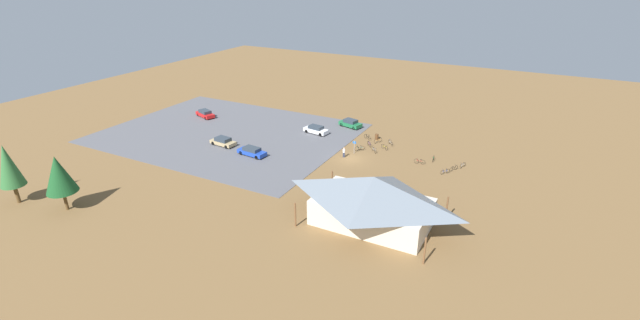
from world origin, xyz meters
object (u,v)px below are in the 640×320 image
bicycle_blue_yard_front (445,172)px  car_tan_far_end (223,141)px  bicycle_yellow_edge_south (384,147)px  pine_mideast (59,174)px  bicycle_orange_front_row (378,141)px  bicycle_teal_lone_west (360,148)px  bicycle_green_near_porch (433,159)px  car_red_near_entry (205,114)px  pine_west (8,166)px  car_green_inner_stall (350,123)px  bicycle_black_mid_cluster (454,168)px  visitor_crossing_yard (344,152)px  bicycle_white_lone_east (374,150)px  car_blue_second_row (252,151)px  bicycle_silver_edge_north (391,143)px  car_white_aisle_side (316,130)px  bicycle_black_yard_center (367,137)px  trash_bin (377,137)px  bicycle_red_trailside (420,161)px  lot_sign (354,145)px  bicycle_purple_near_sign (369,144)px  bike_pavilion (373,198)px  bicycle_silver_by_bin (463,165)px

bicycle_blue_yard_front → car_tan_far_end: 35.84m
bicycle_yellow_edge_south → pine_mideast: bearing=52.9°
bicycle_orange_front_row → bicycle_teal_lone_west: bearing=73.6°
pine_mideast → car_tan_far_end: bearing=-97.5°
bicycle_green_near_porch → car_red_near_entry: car_red_near_entry is taller
pine_west → car_green_inner_stall: pine_west is taller
bicycle_black_mid_cluster → car_green_inner_stall: (21.16, -10.31, 0.42)m
visitor_crossing_yard → bicycle_white_lone_east: bearing=-129.8°
car_red_near_entry → car_blue_second_row: bearing=149.5°
visitor_crossing_yard → bicycle_silver_edge_north: bearing=-119.4°
bicycle_blue_yard_front → car_white_aisle_side: bearing=-13.9°
pine_west → car_tan_far_end: 29.55m
bicycle_yellow_edge_south → bicycle_black_yard_center: bearing=-35.1°
visitor_crossing_yard → bicycle_green_near_porch: bearing=-158.2°
bicycle_teal_lone_west → car_green_inner_stall: (6.02, -9.70, 0.38)m
trash_bin → car_white_aisle_side: size_ratio=0.19×
bicycle_red_trailside → bicycle_black_yard_center: bearing=-28.8°
car_green_inner_stall → visitor_crossing_yard: size_ratio=2.85×
lot_sign → car_green_inner_stall: 12.61m
bicycle_purple_near_sign → bicycle_teal_lone_west: size_ratio=1.01×
bicycle_green_near_porch → car_green_inner_stall: (17.63, -8.24, 0.41)m
bicycle_black_mid_cluster → car_blue_second_row: bearing=17.5°
pine_west → bicycle_purple_near_sign: (-32.07, -38.30, -4.68)m
bicycle_green_near_porch → bicycle_teal_lone_west: bicycle_teal_lone_west is taller
bicycle_teal_lone_west → pine_mideast: bearing=54.5°
bicycle_yellow_edge_south → bicycle_purple_near_sign: size_ratio=1.12×
lot_sign → bicycle_white_lone_east: lot_sign is taller
bicycle_purple_near_sign → bicycle_black_mid_cluster: bearing=168.2°
bicycle_blue_yard_front → bicycle_teal_lone_west: bearing=-9.3°
bike_pavilion → bicycle_purple_near_sign: (9.18, -22.12, -2.91)m
car_white_aisle_side → bicycle_silver_edge_north: bearing=-175.6°
bicycle_red_trailside → car_red_near_entry: size_ratio=0.35×
car_blue_second_row → bicycle_orange_front_row: bearing=-137.0°
bicycle_silver_by_bin → car_red_near_entry: bearing=-0.7°
lot_sign → bicycle_black_mid_cluster: bearing=-176.6°
bicycle_silver_by_bin → bicycle_teal_lone_west: 16.12m
bicycle_black_yard_center → bicycle_yellow_edge_south: bicycle_black_yard_center is taller
lot_sign → bicycle_silver_edge_north: 7.46m
pine_west → bicycle_black_yard_center: 51.55m
bicycle_teal_lone_west → car_blue_second_row: 17.30m
pine_west → bicycle_orange_front_row: bearing=-129.0°
pine_mideast → bicycle_orange_front_row: 46.75m
bicycle_white_lone_east → bicycle_teal_lone_west: size_ratio=0.95×
trash_bin → car_red_near_entry: bearing=7.5°
bike_pavilion → bicycle_white_lone_east: 21.74m
trash_bin → bicycle_blue_yard_front: trash_bin is taller
bicycle_green_near_porch → car_tan_far_end: (32.61, 10.02, 0.38)m
bicycle_black_yard_center → car_white_aisle_side: car_white_aisle_side is taller
bicycle_silver_edge_north → visitor_crossing_yard: bearing=60.6°
car_white_aisle_side → bicycle_purple_near_sign: bearing=173.3°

